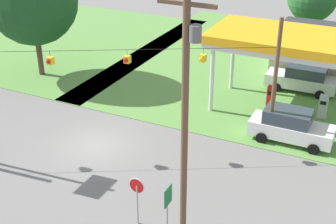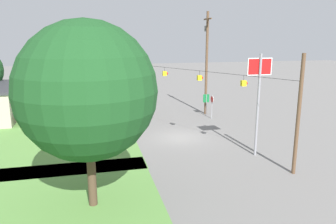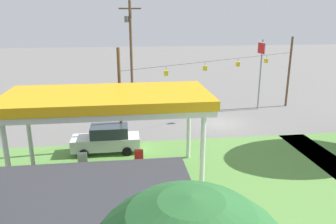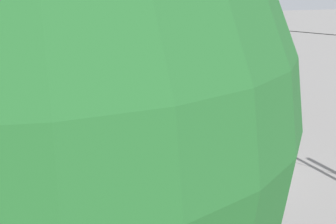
{
  "view_description": "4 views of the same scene",
  "coord_description": "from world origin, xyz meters",
  "px_view_note": "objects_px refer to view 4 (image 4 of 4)",
  "views": [
    {
      "loc": [
        14.37,
        -19.74,
        14.26
      ],
      "look_at": [
        4.29,
        1.01,
        2.72
      ],
      "focal_mm": 50.0,
      "sensor_mm": 36.0,
      "label": 1
    },
    {
      "loc": [
        -26.35,
        7.41,
        8.59
      ],
      "look_at": [
        1.51,
        0.76,
        1.98
      ],
      "focal_mm": 35.0,
      "sensor_mm": 36.0,
      "label": 2
    },
    {
      "loc": [
        8.66,
        28.56,
        9.8
      ],
      "look_at": [
        4.99,
        0.56,
        1.45
      ],
      "focal_mm": 35.0,
      "sensor_mm": 36.0,
      "label": 3
    },
    {
      "loc": [
        -16.49,
        7.77,
        7.8
      ],
      "look_at": [
        4.88,
        0.78,
        1.23
      ],
      "focal_mm": 50.0,
      "sensor_mm": 36.0,
      "label": 4
    }
  ],
  "objects_px": {
    "utility_pole_main": "(250,4)",
    "stop_sign_roadside": "(264,89)",
    "route_sign": "(249,85)",
    "car_at_pumps_front": "(61,98)",
    "tree_west_verge": "(36,115)"
  },
  "relations": [
    {
      "from": "utility_pole_main",
      "to": "stop_sign_roadside",
      "type": "bearing_deg",
      "value": 176.94
    },
    {
      "from": "tree_west_verge",
      "to": "utility_pole_main",
      "type": "bearing_deg",
      "value": -34.82
    },
    {
      "from": "car_at_pumps_front",
      "to": "tree_west_verge",
      "type": "distance_m",
      "value": 21.19
    },
    {
      "from": "route_sign",
      "to": "stop_sign_roadside",
      "type": "bearing_deg",
      "value": -175.85
    },
    {
      "from": "car_at_pumps_front",
      "to": "tree_west_verge",
      "type": "relative_size",
      "value": 0.52
    },
    {
      "from": "route_sign",
      "to": "tree_west_verge",
      "type": "distance_m",
      "value": 21.92
    },
    {
      "from": "stop_sign_roadside",
      "to": "route_sign",
      "type": "height_order",
      "value": "stop_sign_roadside"
    },
    {
      "from": "car_at_pumps_front",
      "to": "tree_west_verge",
      "type": "height_order",
      "value": "tree_west_verge"
    },
    {
      "from": "stop_sign_roadside",
      "to": "utility_pole_main",
      "type": "bearing_deg",
      "value": 176.94
    },
    {
      "from": "utility_pole_main",
      "to": "tree_west_verge",
      "type": "xyz_separation_m",
      "value": [
        -18.34,
        12.76,
        -0.22
      ]
    },
    {
      "from": "route_sign",
      "to": "utility_pole_main",
      "type": "xyz_separation_m",
      "value": [
        0.87,
        -0.23,
        4.53
      ]
    },
    {
      "from": "car_at_pumps_front",
      "to": "route_sign",
      "type": "bearing_deg",
      "value": -106.35
    },
    {
      "from": "car_at_pumps_front",
      "to": "route_sign",
      "type": "relative_size",
      "value": 2.06
    },
    {
      "from": "tree_west_verge",
      "to": "route_sign",
      "type": "bearing_deg",
      "value": -35.65
    },
    {
      "from": "stop_sign_roadside",
      "to": "tree_west_verge",
      "type": "relative_size",
      "value": 0.26
    }
  ]
}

